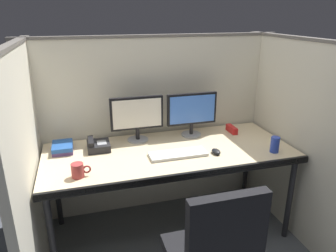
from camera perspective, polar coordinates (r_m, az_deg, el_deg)
name	(u,v)px	position (r m, az deg, el deg)	size (l,w,h in m)	color
cubicle_partition_rear	(156,125)	(2.83, -2.22, 0.14)	(2.21, 0.06, 1.57)	beige
cubicle_partition_left	(29,166)	(2.28, -23.82, -6.69)	(0.06, 1.41, 1.57)	beige
cubicle_partition_right	(289,135)	(2.78, 21.07, -1.61)	(0.06, 1.41, 1.57)	beige
desk	(170,156)	(2.46, 0.40, -5.52)	(1.90, 0.80, 0.74)	beige
monitor_left	(137,116)	(2.56, -5.62, 1.84)	(0.43, 0.17, 0.37)	gray
monitor_right	(192,111)	(2.67, 4.33, 2.64)	(0.43, 0.17, 0.37)	gray
keyboard_main	(178,154)	(2.35, 1.83, -5.10)	(0.43, 0.15, 0.02)	silver
computer_mouse	(216,152)	(2.41, 8.67, -4.58)	(0.06, 0.10, 0.04)	black
book_stack	(63,147)	(2.55, -18.50, -3.69)	(0.15, 0.22, 0.06)	#4C3366
coffee_mug	(78,170)	(2.12, -15.94, -7.72)	(0.13, 0.08, 0.09)	#993333
red_stapler	(232,129)	(2.85, 11.44, -0.57)	(0.04, 0.15, 0.06)	red
soda_can	(275,145)	(2.52, 18.75, -3.19)	(0.07, 0.07, 0.12)	#263FB2
desk_phone	(98,145)	(2.50, -12.57, -3.46)	(0.17, 0.19, 0.09)	black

